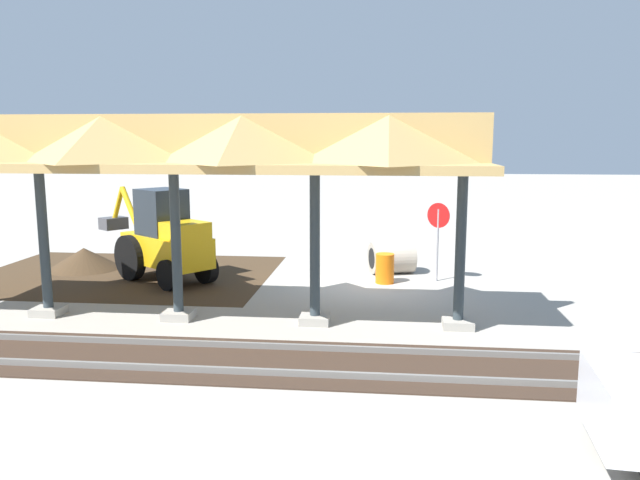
% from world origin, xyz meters
% --- Properties ---
extents(ground_plane, '(120.00, 120.00, 0.00)m').
position_xyz_m(ground_plane, '(0.00, 0.00, 0.00)').
color(ground_plane, '#9E998E').
extents(dirt_work_zone, '(9.39, 7.00, 0.01)m').
position_xyz_m(dirt_work_zone, '(7.89, -0.70, 0.00)').
color(dirt_work_zone, '#42301E').
rests_on(dirt_work_zone, ground).
extents(platform_canopy, '(14.55, 3.20, 4.90)m').
position_xyz_m(platform_canopy, '(4.52, 3.94, 4.16)').
color(platform_canopy, '#9E998E').
rests_on(platform_canopy, ground).
extents(rail_tracks, '(60.00, 2.58, 0.15)m').
position_xyz_m(rail_tracks, '(0.00, 6.66, 0.03)').
color(rail_tracks, slate).
rests_on(rail_tracks, ground).
extents(stop_sign, '(0.64, 0.46, 2.41)m').
position_xyz_m(stop_sign, '(-2.04, -0.86, 1.74)').
color(stop_sign, gray).
rests_on(stop_sign, ground).
extents(backhoe, '(4.75, 4.05, 2.82)m').
position_xyz_m(backhoe, '(6.31, -0.09, 1.27)').
color(backhoe, '#EAB214').
rests_on(backhoe, ground).
extents(dirt_mound, '(4.79, 4.79, 1.43)m').
position_xyz_m(dirt_mound, '(9.58, -1.41, 0.00)').
color(dirt_mound, '#42301E').
rests_on(dirt_mound, ground).
extents(concrete_pipe, '(1.61, 1.40, 1.03)m').
position_xyz_m(concrete_pipe, '(-0.67, -1.82, 0.52)').
color(concrete_pipe, '#9E9384').
rests_on(concrete_pipe, ground).
extents(traffic_barrel, '(0.56, 0.56, 0.90)m').
position_xyz_m(traffic_barrel, '(-0.45, -0.40, 0.45)').
color(traffic_barrel, orange).
rests_on(traffic_barrel, ground).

